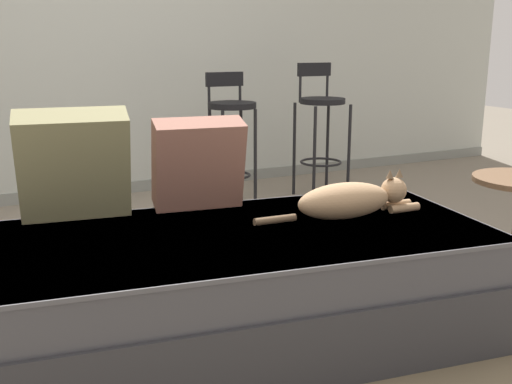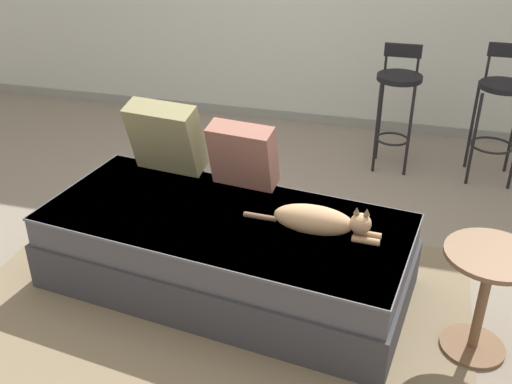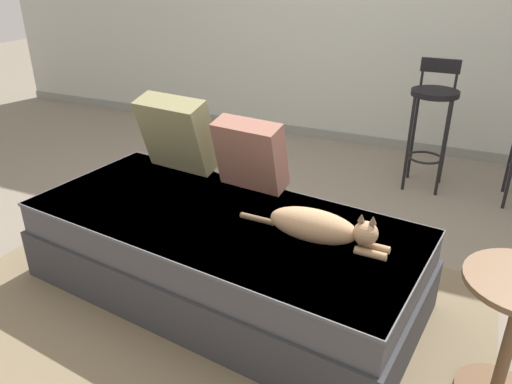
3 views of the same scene
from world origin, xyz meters
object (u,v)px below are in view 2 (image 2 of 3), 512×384
Objects in this scene: bar_stool_by_doorway at (500,104)px; throw_pillow_corner at (166,137)px; throw_pillow_middle at (242,155)px; couch at (226,250)px; bar_stool_near_window at (398,93)px; cat at (319,220)px; side_table at (485,288)px.

throw_pillow_corner is at bearing -145.22° from bar_stool_by_doorway.
bar_stool_by_doorway is at bearing 43.96° from throw_pillow_middle.
bar_stool_near_window is (0.79, 1.85, 0.38)m from couch.
cat is (0.53, -0.39, -0.13)m from throw_pillow_middle.
throw_pillow_middle is at bearing -7.41° from throw_pillow_corner.
throw_pillow_middle is at bearing 143.21° from cat.
bar_stool_by_doorway is at bearing -0.04° from bar_stool_near_window.
throw_pillow_corner is at bearing -132.56° from bar_stool_near_window.
bar_stool_by_doorway is (0.74, -0.00, -0.01)m from bar_stool_near_window.
side_table is at bearing -95.10° from bar_stool_by_doorway.
cat is 2.13m from bar_stool_by_doorway.
throw_pillow_middle is 1.49m from side_table.
throw_pillow_corner is 0.51m from throw_pillow_middle.
couch is 0.60m from cat.
bar_stool_by_doorway reaches higher than couch.
bar_stool_by_doorway is (1.01, 1.88, 0.07)m from cat.
throw_pillow_middle is at bearing 90.63° from couch.
bar_stool_near_window is 0.95× the size of bar_stool_by_doorway.
bar_stool_near_window is (1.30, 1.42, -0.07)m from throw_pillow_corner.
cat reaches higher than side_table.
couch is 1.37m from side_table.
bar_stool_by_doorway is at bearing 61.70° from cat.
couch is 0.56m from throw_pillow_middle.
cat is at bearing -118.30° from bar_stool_by_doorway.
bar_stool_by_doorway is at bearing 34.78° from throw_pillow_corner.
bar_stool_by_doorway is 2.04m from side_table.
bar_stool_near_window reaches higher than cat.
throw_pillow_middle reaches higher than side_table.
throw_pillow_corner is at bearing 155.96° from cat.
throw_pillow_corner is (-0.51, 0.43, 0.45)m from couch.
throw_pillow_corner is 1.14× the size of throw_pillow_middle.
throw_pillow_corner is at bearing 162.01° from side_table.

